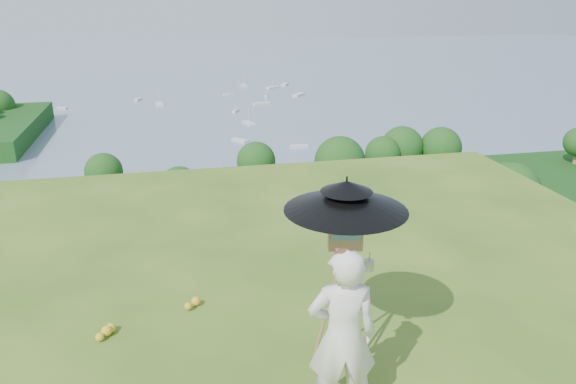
{
  "coord_description": "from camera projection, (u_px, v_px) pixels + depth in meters",
  "views": [
    {
      "loc": [
        0.23,
        -4.16,
        3.46
      ],
      "look_at": [
        1.67,
        2.58,
        0.98
      ],
      "focal_mm": 35.0,
      "sensor_mm": 36.0,
      "label": 1
    }
  ],
  "objects": [
    {
      "name": "shoreline_tier",
      "position": [
        179.0,
        263.0,
        86.14
      ],
      "size": [
        170.0,
        28.0,
        8.0
      ],
      "primitive_type": "cube",
      "color": "#726E5B",
      "rests_on": "bay_water"
    },
    {
      "name": "bay_water",
      "position": [
        167.0,
        84.0,
        237.25
      ],
      "size": [
        700.0,
        700.0,
        0.0
      ],
      "primitive_type": "plane",
      "color": "#768BA8",
      "rests_on": "ground"
    },
    {
      "name": "slope_trees",
      "position": [
        176.0,
        250.0,
        42.23
      ],
      "size": [
        110.0,
        50.0,
        6.0
      ],
      "primitive_type": null,
      "color": "#1E4815",
      "rests_on": "forest_slope"
    },
    {
      "name": "harbor_town",
      "position": [
        176.0,
        224.0,
        83.94
      ],
      "size": [
        110.0,
        22.0,
        5.0
      ],
      "primitive_type": null,
      "color": "silver",
      "rests_on": "shoreline_tier"
    },
    {
      "name": "moored_boats",
      "position": [
        125.0,
        127.0,
        161.99
      ],
      "size": [
        140.0,
        140.0,
        0.7
      ],
      "primitive_type": null,
      "color": "silver",
      "rests_on": "bay_water"
    },
    {
      "name": "wildflowers",
      "position": [
        164.0,
        382.0,
        5.16
      ],
      "size": [
        10.0,
        10.5,
        0.12
      ],
      "primitive_type": null,
      "color": "yellow",
      "rests_on": "ground"
    },
    {
      "name": "painter",
      "position": [
        342.0,
        336.0,
        4.59
      ],
      "size": [
        0.62,
        0.46,
        1.58
      ],
      "primitive_type": "imported",
      "rotation": [
        0.0,
        0.0,
        3.0
      ],
      "color": "white",
      "rests_on": "ground"
    },
    {
      "name": "field_easel",
      "position": [
        343.0,
        297.0,
        5.16
      ],
      "size": [
        0.71,
        0.71,
        1.6
      ],
      "primitive_type": null,
      "rotation": [
        0.0,
        0.0,
        -0.18
      ],
      "color": "#94603E",
      "rests_on": "ground"
    },
    {
      "name": "sun_umbrella",
      "position": [
        346.0,
        211.0,
        4.91
      ],
      "size": [
        1.3,
        1.3,
        0.64
      ],
      "primitive_type": null,
      "rotation": [
        0.0,
        0.0,
        -0.22
      ],
      "color": "black",
      "rests_on": "field_easel"
    },
    {
      "name": "painter_cap",
      "position": [
        345.0,
        254.0,
        4.34
      ],
      "size": [
        0.2,
        0.23,
        0.1
      ],
      "primitive_type": null,
      "rotation": [
        0.0,
        0.0,
        -0.09
      ],
      "color": "#C16A7B",
      "rests_on": "painter"
    }
  ]
}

